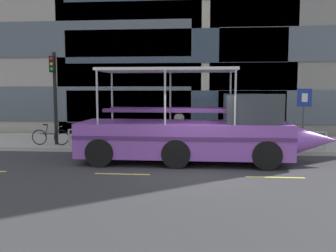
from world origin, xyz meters
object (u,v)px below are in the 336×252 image
duck_tour_boat (198,133)px  leaned_bicycle (50,137)px  parking_sign (304,108)px  pedestrian_near_bow (277,126)px  traffic_light_pole (54,89)px  pedestrian_mid_left (179,123)px

duck_tour_boat → leaned_bicycle: bearing=160.0°
parking_sign → pedestrian_near_bow: (-1.01, 0.46, -0.83)m
traffic_light_pole → pedestrian_mid_left: traffic_light_pole is taller
parking_sign → pedestrian_mid_left: parking_sign is taller
parking_sign → duck_tour_boat: duck_tour_boat is taller
traffic_light_pole → duck_tour_boat: (6.52, -2.59, -1.61)m
leaned_bicycle → parking_sign: bearing=0.3°
leaned_bicycle → pedestrian_mid_left: bearing=8.9°
leaned_bicycle → pedestrian_near_bow: bearing=3.0°
duck_tour_boat → parking_sign: bearing=29.4°
pedestrian_mid_left → parking_sign: bearing=-9.0°
leaned_bicycle → duck_tour_boat: 7.18m
pedestrian_mid_left → traffic_light_pole: bearing=-172.1°
leaned_bicycle → pedestrian_near_bow: pedestrian_near_bow is taller
pedestrian_mid_left → duck_tour_boat: bearing=-74.9°
leaned_bicycle → duck_tour_boat: size_ratio=0.18×
leaned_bicycle → pedestrian_mid_left: pedestrian_mid_left is taller
leaned_bicycle → traffic_light_pole: bearing=32.5°
duck_tour_boat → pedestrian_near_bow: size_ratio=6.36×
traffic_light_pole → parking_sign: bearing=-0.4°
traffic_light_pole → pedestrian_near_bow: (9.96, 0.39, -1.63)m
duck_tour_boat → traffic_light_pole: bearing=158.3°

